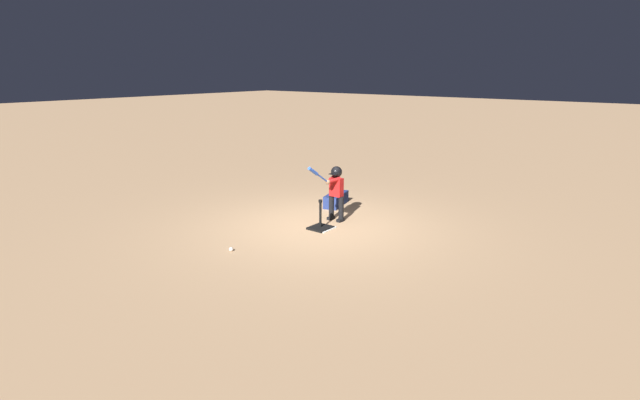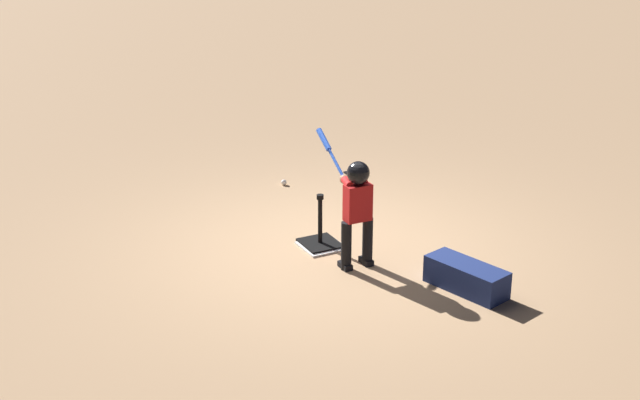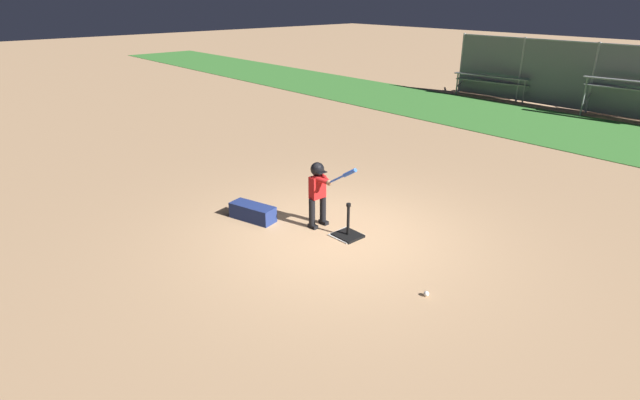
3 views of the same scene
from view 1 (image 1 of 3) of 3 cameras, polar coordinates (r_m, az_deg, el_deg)
name	(u,v)px [view 1 (image 1 of 3)]	position (r m, az deg, el deg)	size (l,w,h in m)	color
ground_plane	(319,227)	(10.04, -0.06, -3.07)	(90.00, 90.00, 0.00)	tan
home_plate	(322,228)	(9.94, 0.18, -3.20)	(0.44, 0.44, 0.02)	white
batting_tee	(320,225)	(9.89, 0.05, -2.87)	(0.43, 0.39, 0.60)	black
batter_child	(335,187)	(10.25, 1.77, 1.55)	(1.02, 0.36, 1.27)	black
baseball	(231,249)	(8.85, -10.14, -5.56)	(0.07, 0.07, 0.07)	white
equipment_bag	(336,199)	(11.56, 1.85, 0.06)	(0.84, 0.32, 0.28)	navy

